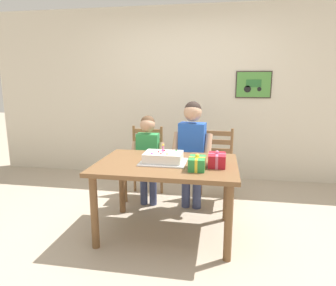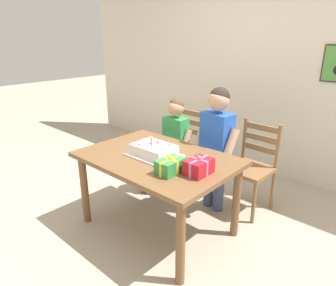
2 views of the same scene
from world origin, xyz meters
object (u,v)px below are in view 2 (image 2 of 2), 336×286
at_px(gift_box_red_large, 199,167).
at_px(child_younger, 176,137).
at_px(child_older, 216,138).
at_px(dining_table, 157,167).
at_px(birthday_cake, 154,151).
at_px(chair_left, 183,146).
at_px(chair_right, 251,167).
at_px(gift_box_beside_cake, 170,166).

distance_m(gift_box_red_large, child_younger, 1.09).
xyz_separation_m(child_older, child_younger, (-0.53, 0.00, -0.11)).
xyz_separation_m(dining_table, birthday_cake, (-0.03, -0.01, 0.15)).
bearing_deg(dining_table, birthday_cake, -166.80).
bearing_deg(dining_table, child_younger, 117.94).
relative_size(birthday_cake, chair_left, 0.48).
bearing_deg(chair_right, gift_box_beside_cake, -97.83).
height_order(dining_table, chair_right, chair_right).
height_order(dining_table, child_older, child_older).
height_order(chair_right, child_older, child_older).
xyz_separation_m(birthday_cake, gift_box_red_large, (0.51, -0.03, 0.01)).
bearing_deg(child_older, child_younger, 179.96).
bearing_deg(gift_box_red_large, dining_table, 175.10).
relative_size(dining_table, child_younger, 1.22).
bearing_deg(chair_right, chair_left, 180.00).
bearing_deg(child_younger, chair_right, 17.77).
relative_size(gift_box_red_large, chair_left, 0.24).
distance_m(dining_table, chair_left, 1.03).
bearing_deg(chair_left, dining_table, -63.57).
relative_size(dining_table, chair_right, 1.47).
xyz_separation_m(gift_box_red_large, chair_right, (-0.02, 0.95, -0.32)).
xyz_separation_m(birthday_cake, child_older, (0.22, 0.66, -0.00)).
height_order(birthday_cake, child_younger, child_younger).
bearing_deg(gift_box_red_large, chair_right, 91.43).
height_order(gift_box_beside_cake, child_younger, child_younger).
xyz_separation_m(gift_box_red_large, child_older, (-0.29, 0.69, -0.01)).
bearing_deg(gift_box_beside_cake, chair_right, 82.17).
bearing_deg(dining_table, gift_box_red_large, -4.90).
bearing_deg(gift_box_red_large, gift_box_beside_cake, -142.72).
relative_size(gift_box_red_large, child_older, 0.17).
bearing_deg(chair_right, dining_table, -116.58).
height_order(dining_table, birthday_cake, birthday_cake).
relative_size(birthday_cake, child_older, 0.34).
distance_m(gift_box_beside_cake, chair_right, 1.14).
bearing_deg(birthday_cake, gift_box_red_large, -3.78).
distance_m(birthday_cake, child_younger, 0.74).
xyz_separation_m(birthday_cake, child_younger, (-0.32, 0.66, -0.11)).
relative_size(birthday_cake, chair_right, 0.48).
distance_m(chair_left, child_younger, 0.35).
bearing_deg(chair_left, birthday_cake, -65.35).
bearing_deg(chair_right, birthday_cake, -117.95).
relative_size(dining_table, birthday_cake, 3.07).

